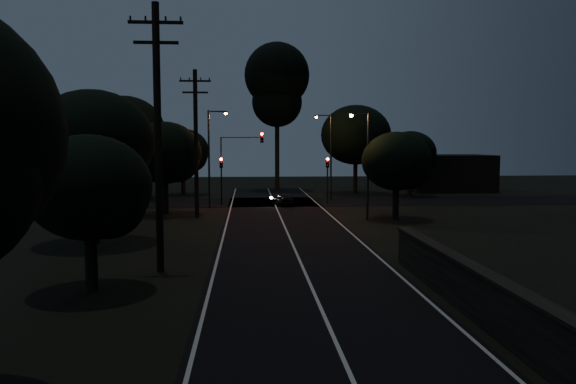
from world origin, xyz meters
TOP-DOWN VIEW (x-y plane):
  - road_surface at (0.00, 31.12)m, footprint 60.00×70.00m
  - utility_pole_mid at (-6.00, 15.00)m, footprint 2.20×0.30m
  - utility_pole_far at (-6.00, 32.00)m, footprint 2.20×0.30m
  - tree_left_b at (-7.84, 11.91)m, footprint 4.46×4.46m
  - tree_left_c at (-10.27, 21.87)m, footprint 6.46×6.46m
  - tree_left_d at (-8.31, 33.89)m, footprint 5.47×5.47m
  - tree_far_nw at (-8.81, 49.89)m, footprint 5.38×5.38m
  - tree_far_w at (-13.73, 45.84)m, footprint 7.68×7.68m
  - tree_far_ne at (9.26, 49.85)m, footprint 7.35×7.35m
  - tree_far_e at (14.18, 46.90)m, footprint 5.15×5.15m
  - tree_right_a at (8.17, 29.90)m, footprint 4.82×4.82m
  - tall_pine at (1.00, 55.00)m, footprint 7.27×7.27m
  - building_left at (-20.00, 52.00)m, footprint 10.00×8.00m
  - building_right at (20.00, 53.00)m, footprint 9.00×7.00m
  - signal_left at (-4.60, 39.99)m, footprint 0.28×0.35m
  - signal_right at (4.60, 39.99)m, footprint 0.28×0.35m
  - signal_mast at (-2.91, 39.99)m, footprint 3.70×0.35m
  - streetlight_a at (-5.31, 38.00)m, footprint 1.66×0.26m
  - streetlight_b at (5.31, 44.00)m, footprint 1.66×0.26m
  - streetlight_c at (5.83, 30.00)m, footprint 1.46×0.26m
  - car at (0.65, 39.19)m, footprint 1.99×3.31m

SIDE VIEW (x-z plane):
  - road_surface at x=0.00m, z-range 0.00..0.03m
  - car at x=0.65m, z-range 0.00..1.06m
  - building_right at x=20.00m, z-range 0.00..4.00m
  - building_left at x=-20.00m, z-range 0.00..4.40m
  - signal_left at x=-4.60m, z-range 0.79..4.89m
  - signal_right at x=4.60m, z-range 0.79..4.89m
  - tree_left_b at x=-7.84m, z-range 0.84..6.51m
  - tree_right_a at x=8.17m, z-range 0.91..7.04m
  - tree_far_e at x=14.18m, z-range 0.96..7.49m
  - signal_mast at x=-2.91m, z-range 1.21..7.46m
  - streetlight_c at x=5.83m, z-range 0.60..8.10m
  - tree_far_nw at x=-8.81m, z-range 1.00..7.82m
  - tree_left_d at x=-8.31m, z-range 1.02..7.96m
  - streetlight_a at x=-5.31m, z-range 0.64..8.64m
  - streetlight_b at x=5.31m, z-range 0.64..8.64m
  - tree_left_c at x=-10.27m, z-range 1.20..9.36m
  - utility_pole_far at x=-6.00m, z-range 0.23..10.73m
  - utility_pole_mid at x=-6.00m, z-range 0.24..11.24m
  - tree_far_ne at x=9.26m, z-range 1.37..10.67m
  - tree_far_w at x=-13.73m, z-range 1.47..11.26m
  - tall_pine at x=1.00m, z-range 3.66..20.18m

